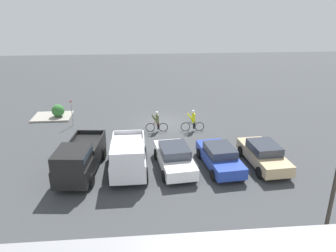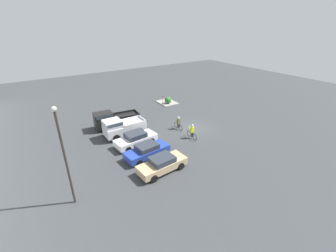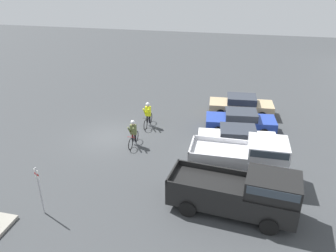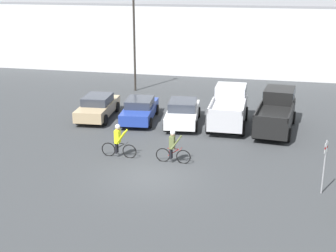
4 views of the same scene
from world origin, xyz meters
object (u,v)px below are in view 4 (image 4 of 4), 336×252
(sedan_0, at_px, (98,107))
(pickup_truck_0, at_px, (229,106))
(sedan_1, at_px, (140,109))
(sedan_2, at_px, (183,112))
(pickup_truck_1, at_px, (277,110))
(cyclist_1, at_px, (118,140))
(fire_lane_sign, at_px, (325,162))
(lamppost, at_px, (134,34))
(cyclist_0, at_px, (173,146))

(sedan_0, relative_size, pickup_truck_0, 0.98)
(sedan_1, height_order, sedan_2, sedan_2)
(pickup_truck_0, distance_m, pickup_truck_1, 2.85)
(pickup_truck_0, bearing_deg, sedan_0, -177.66)
(sedan_1, bearing_deg, sedan_2, -2.45)
(cyclist_1, bearing_deg, fire_lane_sign, -12.03)
(cyclist_1, distance_m, lamppost, 14.62)
(lamppost, bearing_deg, pickup_truck_0, -41.76)
(sedan_0, distance_m, sedan_2, 5.60)
(pickup_truck_0, xyz_separation_m, fire_lane_sign, (4.82, -8.64, 0.28))
(fire_lane_sign, bearing_deg, pickup_truck_0, 119.15)
(sedan_1, height_order, cyclist_0, cyclist_0)
(cyclist_1, distance_m, fire_lane_sign, 9.99)
(sedan_0, height_order, fire_lane_sign, fire_lane_sign)
(pickup_truck_0, distance_m, fire_lane_sign, 9.89)
(sedan_2, height_order, pickup_truck_0, pickup_truck_0)
(cyclist_0, bearing_deg, pickup_truck_0, 72.66)
(sedan_1, xyz_separation_m, cyclist_1, (0.66, -6.25, 0.17))
(fire_lane_sign, height_order, lamppost, lamppost)
(pickup_truck_0, bearing_deg, cyclist_0, -107.34)
(lamppost, bearing_deg, pickup_truck_1, -33.63)
(sedan_2, height_order, pickup_truck_1, pickup_truck_1)
(pickup_truck_0, distance_m, lamppost, 11.38)
(sedan_0, distance_m, pickup_truck_0, 8.41)
(sedan_2, height_order, cyclist_0, cyclist_0)
(pickup_truck_1, height_order, lamppost, lamppost)
(sedan_1, distance_m, cyclist_0, 7.28)
(sedan_2, relative_size, pickup_truck_0, 0.99)
(sedan_2, distance_m, cyclist_1, 6.50)
(pickup_truck_1, bearing_deg, fire_lane_sign, -77.09)
(sedan_1, relative_size, cyclist_1, 2.52)
(fire_lane_sign, relative_size, lamppost, 0.31)
(fire_lane_sign, bearing_deg, pickup_truck_1, 102.91)
(sedan_0, height_order, cyclist_0, cyclist_0)
(fire_lane_sign, xyz_separation_m, lamppost, (-12.95, 15.90, 3.01))
(pickup_truck_1, bearing_deg, sedan_2, -176.15)
(sedan_2, bearing_deg, lamppost, 124.77)
(fire_lane_sign, bearing_deg, sedan_2, 132.84)
(cyclist_0, bearing_deg, sedan_2, 96.49)
(sedan_0, relative_size, fire_lane_sign, 1.98)
(sedan_1, distance_m, lamppost, 8.81)
(sedan_1, xyz_separation_m, pickup_truck_1, (8.45, 0.26, 0.40))
(sedan_1, bearing_deg, lamppost, 108.52)
(pickup_truck_0, relative_size, fire_lane_sign, 2.02)
(cyclist_1, xyz_separation_m, lamppost, (-3.19, 13.82, 3.57))
(sedan_2, bearing_deg, sedan_1, 177.55)
(cyclist_0, relative_size, cyclist_1, 0.94)
(sedan_0, bearing_deg, sedan_1, 0.75)
(cyclist_0, distance_m, lamppost, 15.62)
(cyclist_0, distance_m, fire_lane_sign, 7.20)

